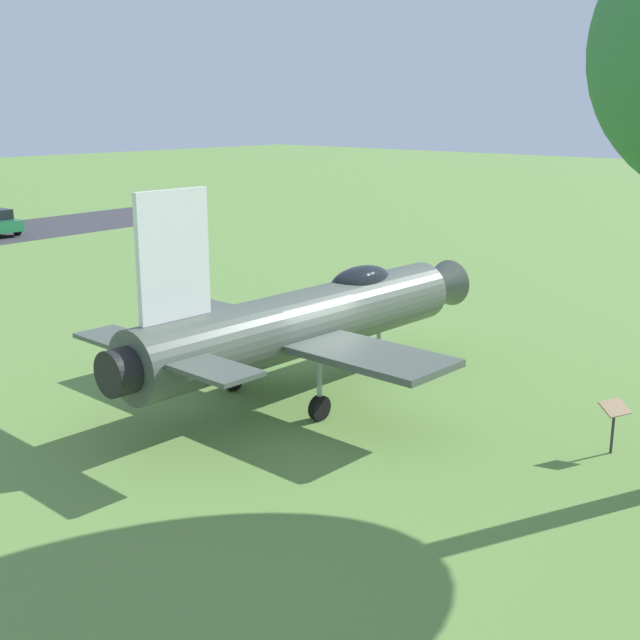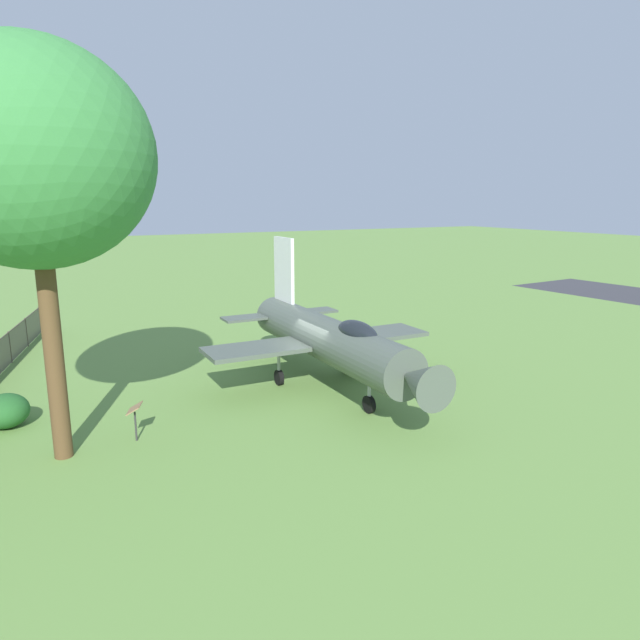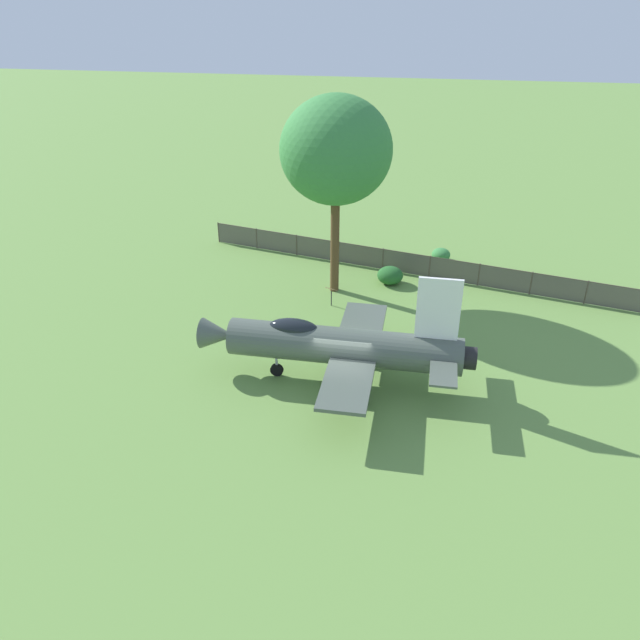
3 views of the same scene
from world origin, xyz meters
TOP-DOWN VIEW (x-y plane):
  - ground_plane at (0.00, 0.00)m, footprint 200.00×200.00m
  - display_jet at (0.00, 0.35)m, footprint 9.01×12.19m
  - info_plaque at (7.38, 1.68)m, footprint 0.59×0.70m

SIDE VIEW (x-z plane):
  - ground_plane at x=0.00m, z-range 0.00..0.00m
  - info_plaque at x=7.38m, z-range 0.28..1.43m
  - display_jet at x=0.00m, z-range -0.79..4.68m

